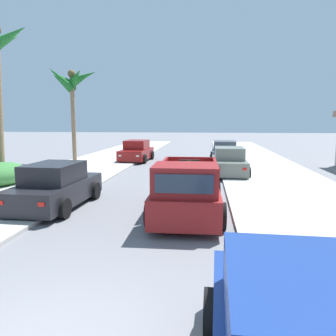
# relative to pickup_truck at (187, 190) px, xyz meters

# --- Properties ---
(sidewalk_left) EXTENTS (5.22, 60.00, 0.12)m
(sidewalk_left) POSITION_rel_pickup_truck_xyz_m (-6.85, 5.33, -0.75)
(sidewalk_left) COLOR #B2AFA8
(sidewalk_left) RESTS_ON ground
(sidewalk_right) EXTENTS (5.22, 60.00, 0.12)m
(sidewalk_right) POSITION_rel_pickup_truck_xyz_m (4.01, 5.33, -0.75)
(sidewalk_right) COLOR #B2AFA8
(sidewalk_right) RESTS_ON ground
(curb_left) EXTENTS (0.16, 60.00, 0.10)m
(curb_left) POSITION_rel_pickup_truck_xyz_m (-5.64, 5.33, -0.76)
(curb_left) COLOR silver
(curb_left) RESTS_ON ground
(curb_right) EXTENTS (0.16, 60.00, 0.10)m
(curb_right) POSITION_rel_pickup_truck_xyz_m (2.80, 5.33, -0.76)
(curb_right) COLOR silver
(curb_right) RESTS_ON ground
(pickup_truck) EXTENTS (2.27, 5.24, 1.80)m
(pickup_truck) POSITION_rel_pickup_truck_xyz_m (0.00, 0.00, 0.00)
(pickup_truck) COLOR maroon
(pickup_truck) RESTS_ON ground
(car_left_near) EXTENTS (2.05, 4.27, 1.54)m
(car_left_near) POSITION_rel_pickup_truck_xyz_m (1.83, 8.04, -0.10)
(car_left_near) COLOR slate
(car_left_near) RESTS_ON ground
(car_left_mid) EXTENTS (2.14, 4.31, 1.54)m
(car_left_mid) POSITION_rel_pickup_truck_xyz_m (-4.56, 0.45, -0.10)
(car_left_mid) COLOR black
(car_left_mid) RESTS_ON ground
(car_left_far) EXTENTS (2.11, 4.30, 1.54)m
(car_left_far) POSITION_rel_pickup_truck_xyz_m (1.89, 13.80, -0.10)
(car_left_far) COLOR #474C56
(car_left_far) RESTS_ON ground
(car_right_far) EXTENTS (2.15, 4.31, 1.54)m
(car_right_far) POSITION_rel_pickup_truck_xyz_m (-4.54, 13.72, -0.10)
(car_right_far) COLOR maroon
(car_right_far) RESTS_ON ground
(palm_tree_right_back) EXTENTS (3.89, 4.15, 6.60)m
(palm_tree_right_back) POSITION_rel_pickup_truck_xyz_m (-9.00, 12.77, 4.77)
(palm_tree_right_back) COLOR #846B4C
(palm_tree_right_back) RESTS_ON ground
(hedge_bush) EXTENTS (1.80, 2.80, 1.10)m
(hedge_bush) POSITION_rel_pickup_truck_xyz_m (-8.62, 3.63, -0.26)
(hedge_bush) COLOR #387538
(hedge_bush) RESTS_ON ground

